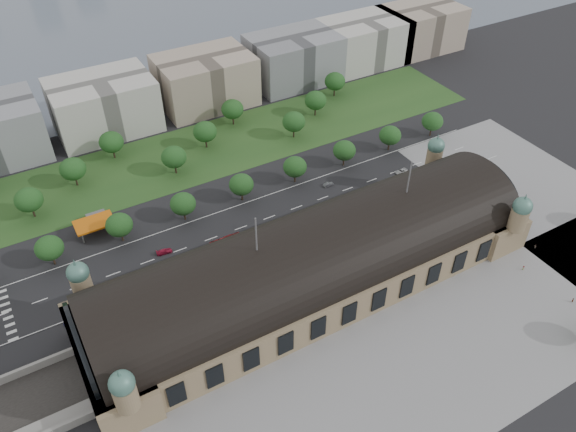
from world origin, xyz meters
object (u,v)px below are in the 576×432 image
traffic_car_3 (164,251)px  bus_mid (308,222)px  traffic_car_6 (401,171)px  parked_car_0 (72,318)px  bus_west (226,242)px  pedestrian_2 (535,246)px  pedestrian_1 (573,300)px  parked_car_4 (159,288)px  traffic_car_5 (328,184)px  bus_east (361,197)px  parked_car_3 (141,292)px  parked_car_6 (235,264)px  traffic_car_4 (319,218)px  parked_car_5 (172,289)px  pedestrian_0 (523,268)px  traffic_car_2 (122,285)px  parked_car_1 (133,305)px  parked_car_2 (71,319)px  petrol_station (96,220)px

traffic_car_3 → bus_mid: bus_mid is taller
traffic_car_6 → parked_car_0: size_ratio=1.35×
bus_west → pedestrian_2: bus_west is taller
parked_car_0 → pedestrian_1: pedestrian_1 is taller
pedestrian_1 → pedestrian_2: size_ratio=0.93×
parked_car_4 → pedestrian_2: 131.65m
traffic_car_5 → bus_east: bearing=-157.1°
parked_car_3 → parked_car_6: parked_car_6 is taller
traffic_car_5 → bus_east: (5.57, -14.42, 1.04)m
bus_mid → bus_east: (25.49, 2.37, 0.22)m
traffic_car_4 → parked_car_5: 61.72m
parked_car_4 → pedestrian_0: (110.75, -53.15, 0.18)m
traffic_car_3 → traffic_car_2: bearing=120.6°
parked_car_1 → parked_car_2: 18.96m
parked_car_3 → parked_car_5: size_ratio=0.95×
bus_mid → pedestrian_1: 91.98m
bus_mid → parked_car_6: bearing=104.5°
bus_mid → pedestrian_1: bearing=-140.0°
bus_west → pedestrian_2: (94.59, -56.00, -0.73)m
traffic_car_2 → parked_car_0: (-17.80, -5.93, -0.14)m
traffic_car_6 → petrol_station: bearing=-107.2°
petrol_station → parked_car_2: 44.99m
petrol_station → pedestrian_0: 152.73m
traffic_car_5 → parked_car_1: size_ratio=0.94×
traffic_car_2 → parked_car_1: (0.41, -9.93, -0.16)m
parked_car_3 → parked_car_6: 32.44m
traffic_car_6 → bus_east: size_ratio=0.43×
traffic_car_2 → parked_car_6: size_ratio=1.08×
traffic_car_5 → parked_car_0: traffic_car_5 is taller
traffic_car_2 → parked_car_5: bearing=57.9°
parked_car_5 → bus_mid: (55.87, 6.00, 0.91)m
traffic_car_3 → parked_car_3: size_ratio=1.25×
parked_car_2 → parked_car_6: (54.67, -3.69, 0.02)m
traffic_car_4 → pedestrian_0: 73.39m
parked_car_1 → pedestrian_1: pedestrian_1 is taller
parked_car_2 → parked_car_5: size_ratio=1.15×
parked_car_0 → parked_car_3: 22.09m
parked_car_2 → bus_west: bus_west is taller
traffic_car_3 → parked_car_4: bearing=159.4°
traffic_car_2 → traffic_car_3: (17.67, 8.32, -0.01)m
traffic_car_2 → parked_car_3: 7.32m
pedestrian_1 → parked_car_1: bearing=89.9°
parked_car_6 → pedestrian_2: bearing=36.5°
traffic_car_5 → bus_west: (-51.20, -11.78, 0.95)m
traffic_car_6 → parked_car_3: 117.17m
bus_east → parked_car_2: bearing=87.7°
traffic_car_2 → bus_mid: (69.50, -3.93, 0.74)m
parked_car_3 → parked_car_4: 5.95m
traffic_car_4 → parked_car_5: bearing=-77.0°
parked_car_5 → bus_mid: bearing=69.3°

